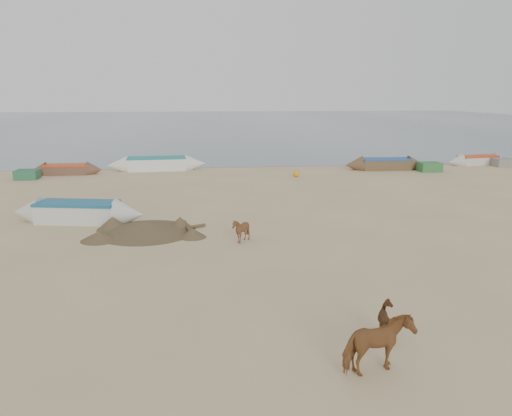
{
  "coord_description": "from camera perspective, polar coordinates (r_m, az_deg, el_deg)",
  "views": [
    {
      "loc": [
        -2.2,
        -15.12,
        5.43
      ],
      "look_at": [
        0.0,
        4.0,
        1.0
      ],
      "focal_mm": 35.0,
      "sensor_mm": 36.0,
      "label": 1
    }
  ],
  "objects": [
    {
      "name": "beach_clutter",
      "position": [
        35.47,
        3.82,
        4.62
      ],
      "size": [
        43.39,
        4.83,
        0.64
      ],
      "color": "#2C6241",
      "rests_on": "ground"
    },
    {
      "name": "ground",
      "position": [
        16.21,
        1.62,
        -6.61
      ],
      "size": [
        140.0,
        140.0,
        0.0
      ],
      "primitive_type": "plane",
      "color": "tan",
      "rests_on": "ground"
    },
    {
      "name": "calf_right",
      "position": [
        12.0,
        14.94,
        -12.36
      ],
      "size": [
        0.82,
        0.9,
        0.77
      ],
      "primitive_type": "imported",
      "rotation": [
        0.0,
        0.0,
        1.81
      ],
      "color": "brown",
      "rests_on": "ground"
    },
    {
      "name": "debris_pile",
      "position": [
        20.45,
        -12.43,
        -2.1
      ],
      "size": [
        4.46,
        4.46,
        0.45
      ],
      "primitive_type": "cone",
      "rotation": [
        0.0,
        0.0,
        -0.15
      ],
      "color": "brown",
      "rests_on": "ground"
    },
    {
      "name": "near_canoe",
      "position": [
        22.8,
        -19.71,
        -0.43
      ],
      "size": [
        5.94,
        2.45,
        0.89
      ],
      "primitive_type": null,
      "rotation": [
        0.0,
        0.0,
        -0.2
      ],
      "color": "silver",
      "rests_on": "ground"
    },
    {
      "name": "waterline_canoes",
      "position": [
        35.63,
        -5.45,
        4.84
      ],
      "size": [
        56.34,
        4.1,
        0.98
      ],
      "color": "brown",
      "rests_on": "ground"
    },
    {
      "name": "cow_adult",
      "position": [
        10.44,
        13.74,
        -14.98
      ],
      "size": [
        1.56,
        1.06,
        1.21
      ],
      "primitive_type": "imported",
      "rotation": [
        0.0,
        0.0,
        1.88
      ],
      "color": "brown",
      "rests_on": "ground"
    },
    {
      "name": "sea",
      "position": [
        97.29,
        -5.33,
        9.72
      ],
      "size": [
        160.0,
        160.0,
        0.0
      ],
      "primitive_type": "plane",
      "color": "slate",
      "rests_on": "ground"
    },
    {
      "name": "calf_front",
      "position": [
        18.54,
        -1.74,
        -2.54
      ],
      "size": [
        0.99,
        0.91,
        0.95
      ],
      "primitive_type": "imported",
      "rotation": [
        0.0,
        0.0,
        -1.39
      ],
      "color": "#56311B",
      "rests_on": "ground"
    }
  ]
}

